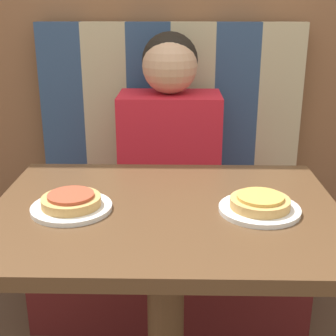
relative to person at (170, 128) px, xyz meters
name	(u,v)px	position (x,y,z in m)	size (l,w,h in m)	color
booth_seat	(170,257)	(0.00, 0.00, -0.55)	(1.06, 0.47, 0.43)	#5B1919
booth_backrest	(171,111)	(0.00, 0.20, 0.02)	(1.06, 0.06, 0.71)	navy
dining_table	(166,245)	(0.00, -0.63, -0.15)	(0.88, 0.66, 0.72)	brown
person	(170,128)	(0.00, 0.00, 0.00)	(0.38, 0.24, 0.68)	red
plate_left	(72,208)	(-0.23, -0.65, -0.04)	(0.20, 0.20, 0.01)	white
plate_right	(259,209)	(0.23, -0.65, -0.04)	(0.20, 0.20, 0.01)	white
pizza_left	(71,200)	(-0.23, -0.65, -0.02)	(0.15, 0.15, 0.03)	tan
pizza_right	(260,202)	(0.23, -0.65, -0.02)	(0.15, 0.15, 0.03)	tan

